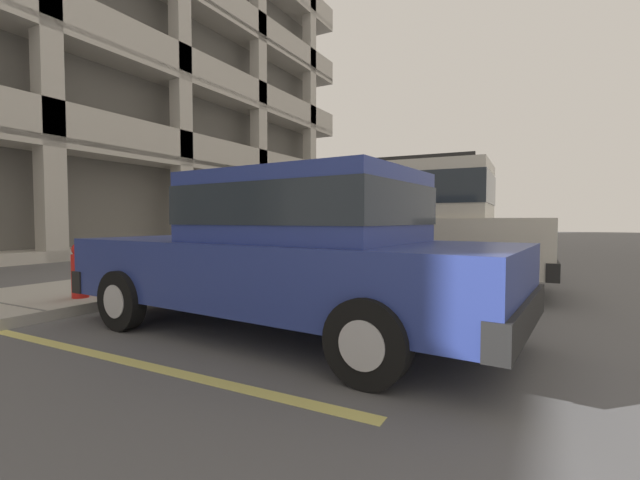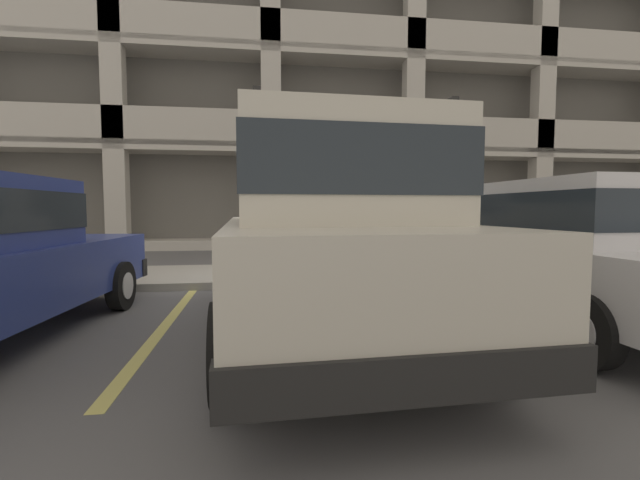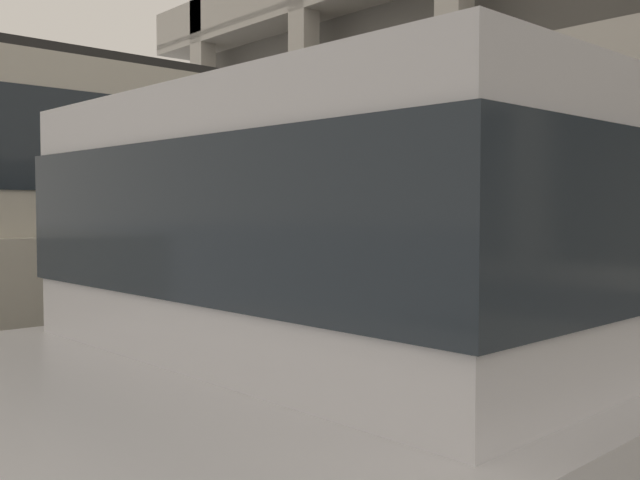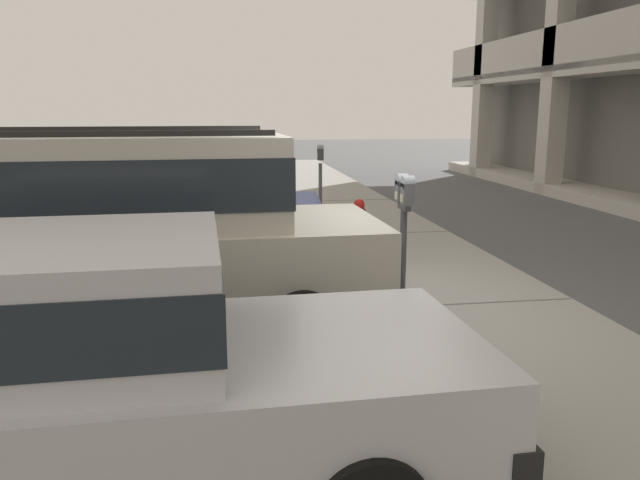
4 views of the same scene
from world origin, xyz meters
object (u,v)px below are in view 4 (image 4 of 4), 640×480
silver_suv (135,228)px  parking_meter_far (320,170)px  parking_meter_near (404,211)px  fire_hydrant (359,221)px  dark_hatchback (75,366)px  red_sedan (163,205)px

silver_suv → parking_meter_far: (-5.87, 2.68, -0.03)m
parking_meter_near → fire_hydrant: (-3.55, 0.30, -0.74)m
fire_hydrant → dark_hatchback: bearing=-25.3°
silver_suv → fire_hydrant: (-3.49, 2.94, -0.62)m
fire_hydrant → red_sedan: bearing=-86.0°
red_sedan → dark_hatchback: bearing=5.2°
silver_suv → parking_meter_far: silver_suv is taller
parking_meter_far → red_sedan: bearing=-46.6°
red_sedan → silver_suv: bearing=5.4°
red_sedan → dark_hatchback: same height
fire_hydrant → parking_meter_near: bearing=-4.8°
silver_suv → red_sedan: silver_suv is taller
parking_meter_far → silver_suv: bearing=-24.6°
red_sedan → fire_hydrant: 3.03m
dark_hatchback → parking_meter_far: bearing=160.6°
silver_suv → parking_meter_near: silver_suv is taller
fire_hydrant → parking_meter_far: bearing=-173.8°
dark_hatchback → fire_hydrant: bearing=152.6°
dark_hatchback → parking_meter_far: parking_meter_far is taller
parking_meter_far → fire_hydrant: bearing=6.2°
dark_hatchback → parking_meter_near: 3.73m
silver_suv → red_sedan: bearing=178.9°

